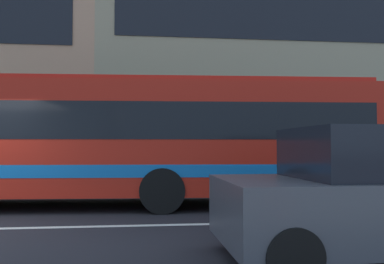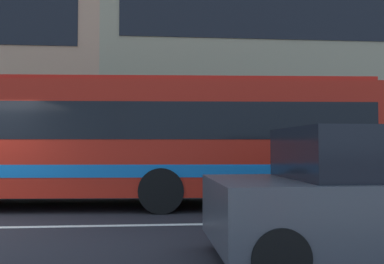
% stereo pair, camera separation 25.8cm
% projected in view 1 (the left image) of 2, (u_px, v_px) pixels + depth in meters
% --- Properties ---
extents(apartment_block_right, '(20.88, 10.99, 12.97)m').
position_uv_depth(apartment_block_right, '(287.00, 62.00, 23.15)').
color(apartment_block_right, tan).
rests_on(apartment_block_right, ground_plane).
extents(transit_bus, '(11.96, 3.17, 3.07)m').
position_uv_depth(transit_bus, '(134.00, 137.00, 9.75)').
color(transit_bus, red).
rests_on(transit_bus, ground_plane).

